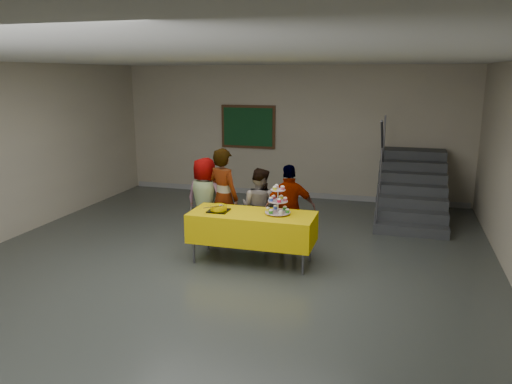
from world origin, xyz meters
TOP-DOWN VIEW (x-y plane):
  - room_shell at (0.00, 0.02)m, footprint 10.00×10.04m
  - bake_table at (0.36, 0.72)m, footprint 1.88×0.78m
  - cupcake_stand at (0.74, 0.77)m, footprint 0.38×0.38m
  - bear_cake at (-0.16, 0.68)m, footprint 0.32×0.36m
  - schoolchild_a at (-0.69, 1.45)m, footprint 0.77×0.57m
  - schoolchild_b at (-0.32, 1.35)m, footprint 0.70×0.59m
  - schoolchild_c at (0.27, 1.43)m, footprint 0.74×0.63m
  - schoolchild_d at (0.81, 1.30)m, footprint 0.91×0.63m
  - staircase at (2.70, 4.13)m, footprint 1.30×2.40m
  - noticeboard at (-1.01, 4.96)m, footprint 1.30×0.05m

SIDE VIEW (x-z plane):
  - staircase at x=2.70m, z-range -0.53..1.51m
  - bake_table at x=0.36m, z-range 0.17..0.94m
  - schoolchild_c at x=0.27m, z-range 0.00..1.32m
  - schoolchild_d at x=0.81m, z-range 0.00..1.43m
  - schoolchild_a at x=-0.69m, z-range 0.00..1.45m
  - schoolchild_b at x=-0.32m, z-range 0.00..1.64m
  - bear_cake at x=-0.16m, z-range 0.77..0.89m
  - cupcake_stand at x=0.74m, z-range 0.72..1.16m
  - noticeboard at x=-1.01m, z-range 1.10..2.10m
  - room_shell at x=0.00m, z-range 0.62..3.64m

